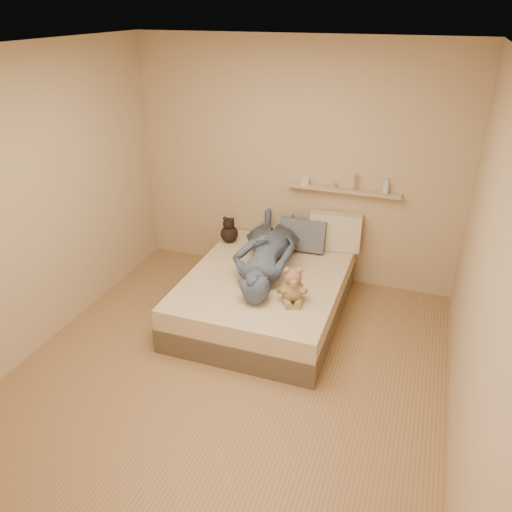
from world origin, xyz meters
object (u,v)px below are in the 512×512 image
at_px(pillow_grey, 302,235).
at_px(wall_shelf, 343,190).
at_px(bed, 265,295).
at_px(teddy_bear, 293,287).
at_px(person, 267,250).
at_px(dark_plush, 229,231).
at_px(pillow_cream, 335,232).
at_px(game_console, 248,287).

xyz_separation_m(pillow_grey, wall_shelf, (0.36, 0.22, 0.48)).
height_order(bed, wall_shelf, wall_shelf).
bearing_deg(teddy_bear, pillow_grey, 100.25).
xyz_separation_m(pillow_grey, person, (-0.23, -0.51, 0.02)).
relative_size(teddy_bear, wall_shelf, 0.29).
bearing_deg(dark_plush, person, -35.45).
bearing_deg(pillow_grey, pillow_cream, 23.14).
bearing_deg(person, wall_shelf, -137.12).
xyz_separation_m(game_console, person, (-0.04, 0.68, 0.05)).
distance_m(bed, teddy_bear, 0.65).
bearing_deg(teddy_bear, wall_shelf, 82.40).
bearing_deg(teddy_bear, person, 127.57).
bearing_deg(dark_plush, wall_shelf, 14.85).
distance_m(game_console, pillow_cream, 1.43).
xyz_separation_m(dark_plush, person, (0.59, -0.42, 0.06)).
bearing_deg(wall_shelf, teddy_bear, -97.60).
relative_size(game_console, pillow_grey, 0.35).
bearing_deg(pillow_grey, person, -114.28).
distance_m(bed, dark_plush, 0.94).
relative_size(dark_plush, pillow_grey, 0.61).
distance_m(bed, person, 0.46).
height_order(dark_plush, pillow_grey, pillow_grey).
distance_m(game_console, wall_shelf, 1.59).
distance_m(teddy_bear, pillow_cream, 1.21).
bearing_deg(pillow_grey, teddy_bear, -79.75).
bearing_deg(game_console, dark_plush, 119.80).
bearing_deg(pillow_cream, pillow_grey, -156.86).
relative_size(game_console, wall_shelf, 0.15).
relative_size(pillow_grey, wall_shelf, 0.42).
relative_size(game_console, person, 0.11).
bearing_deg(dark_plush, bed, -43.42).
distance_m(person, wall_shelf, 1.05).
relative_size(pillow_grey, person, 0.31).
bearing_deg(dark_plush, pillow_cream, 11.55).
bearing_deg(wall_shelf, bed, -121.18).
height_order(game_console, pillow_grey, pillow_grey).
xyz_separation_m(teddy_bear, person, (-0.42, 0.55, 0.05)).
height_order(game_console, person, person).
bearing_deg(game_console, pillow_grey, 80.94).
relative_size(bed, dark_plush, 6.24).
bearing_deg(dark_plush, teddy_bear, -43.78).
relative_size(bed, pillow_grey, 3.80).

